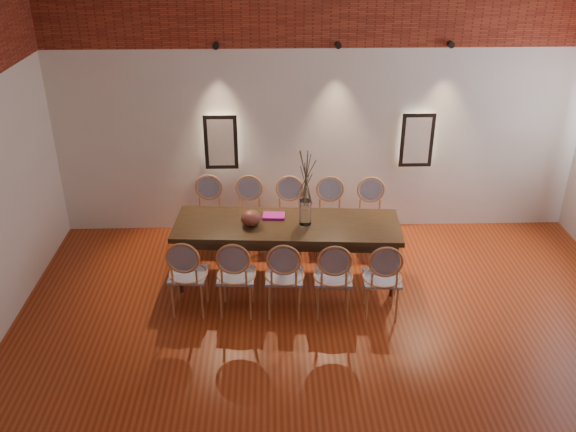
{
  "coord_description": "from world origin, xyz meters",
  "views": [
    {
      "loc": [
        -0.65,
        -4.19,
        4.06
      ],
      "look_at": [
        -0.47,
        1.74,
        1.05
      ],
      "focal_mm": 38.0,
      "sensor_mm": 36.0,
      "label": 1
    }
  ],
  "objects_px": {
    "chair_near_b": "(236,275)",
    "bowl": "(251,218)",
    "chair_near_e": "(382,278)",
    "chair_far_a": "(208,216)",
    "chair_far_d": "(330,218)",
    "vase": "(305,212)",
    "chair_near_d": "(333,277)",
    "chair_far_b": "(248,217)",
    "chair_near_c": "(285,276)",
    "chair_near_a": "(188,274)",
    "dining_table": "(287,251)",
    "chair_far_e": "(371,219)",
    "book": "(274,216)",
    "chair_far_c": "(289,217)"
  },
  "relations": [
    {
      "from": "chair_near_b",
      "to": "bowl",
      "type": "xyz_separation_m",
      "value": [
        0.15,
        0.65,
        0.37
      ]
    },
    {
      "from": "chair_near_e",
      "to": "chair_far_a",
      "type": "height_order",
      "value": "same"
    },
    {
      "from": "chair_far_d",
      "to": "vase",
      "type": "bearing_deg",
      "value": 65.93
    },
    {
      "from": "chair_far_a",
      "to": "vase",
      "type": "relative_size",
      "value": 3.13
    },
    {
      "from": "chair_near_d",
      "to": "chair_far_b",
      "type": "xyz_separation_m",
      "value": [
        -0.96,
        1.48,
        0.0
      ]
    },
    {
      "from": "chair_near_c",
      "to": "chair_near_d",
      "type": "distance_m",
      "value": 0.53
    },
    {
      "from": "chair_near_a",
      "to": "vase",
      "type": "xyz_separation_m",
      "value": [
        1.32,
        0.62,
        0.43
      ]
    },
    {
      "from": "dining_table",
      "to": "chair_near_c",
      "type": "distance_m",
      "value": 0.71
    },
    {
      "from": "chair_far_d",
      "to": "chair_far_e",
      "type": "height_order",
      "value": "same"
    },
    {
      "from": "dining_table",
      "to": "book",
      "type": "bearing_deg",
      "value": 136.07
    },
    {
      "from": "chair_far_c",
      "to": "bowl",
      "type": "height_order",
      "value": "chair_far_c"
    },
    {
      "from": "dining_table",
      "to": "chair_far_e",
      "type": "xyz_separation_m",
      "value": [
        1.1,
        0.63,
        0.09
      ]
    },
    {
      "from": "chair_near_b",
      "to": "chair_far_e",
      "type": "distance_m",
      "value": 2.12
    },
    {
      "from": "chair_near_a",
      "to": "chair_near_e",
      "type": "xyz_separation_m",
      "value": [
        2.11,
        -0.14,
        0.0
      ]
    },
    {
      "from": "chair_near_b",
      "to": "chair_near_e",
      "type": "distance_m",
      "value": 1.59
    },
    {
      "from": "chair_far_d",
      "to": "chair_near_a",
      "type": "bearing_deg",
      "value": 41.62
    },
    {
      "from": "chair_near_b",
      "to": "chair_near_c",
      "type": "relative_size",
      "value": 1.0
    },
    {
      "from": "chair_near_b",
      "to": "chair_near_e",
      "type": "height_order",
      "value": "same"
    },
    {
      "from": "dining_table",
      "to": "book",
      "type": "relative_size",
      "value": 10.18
    },
    {
      "from": "chair_far_b",
      "to": "vase",
      "type": "xyz_separation_m",
      "value": [
        0.7,
        -0.75,
        0.43
      ]
    },
    {
      "from": "vase",
      "to": "bowl",
      "type": "height_order",
      "value": "vase"
    },
    {
      "from": "chair_near_a",
      "to": "chair_far_e",
      "type": "relative_size",
      "value": 1.0
    },
    {
      "from": "chair_near_b",
      "to": "chair_near_a",
      "type": "bearing_deg",
      "value": -180.0
    },
    {
      "from": "chair_near_c",
      "to": "chair_far_b",
      "type": "xyz_separation_m",
      "value": [
        -0.44,
        1.44,
        0.0
      ]
    },
    {
      "from": "chair_near_c",
      "to": "book",
      "type": "relative_size",
      "value": 3.62
    },
    {
      "from": "chair_near_e",
      "to": "vase",
      "type": "distance_m",
      "value": 1.18
    },
    {
      "from": "dining_table",
      "to": "bowl",
      "type": "distance_m",
      "value": 0.63
    },
    {
      "from": "dining_table",
      "to": "chair_far_b",
      "type": "height_order",
      "value": "chair_far_b"
    },
    {
      "from": "dining_table",
      "to": "vase",
      "type": "xyz_separation_m",
      "value": [
        0.21,
        -0.01,
        0.53
      ]
    },
    {
      "from": "chair_near_e",
      "to": "chair_far_d",
      "type": "height_order",
      "value": "same"
    },
    {
      "from": "chair_near_e",
      "to": "chair_far_d",
      "type": "relative_size",
      "value": 1.0
    },
    {
      "from": "chair_near_b",
      "to": "chair_far_a",
      "type": "xyz_separation_m",
      "value": [
        -0.44,
        1.44,
        0.0
      ]
    },
    {
      "from": "chair_near_e",
      "to": "book",
      "type": "xyz_separation_m",
      "value": [
        -1.16,
        0.94,
        0.3
      ]
    },
    {
      "from": "chair_near_a",
      "to": "chair_far_e",
      "type": "xyz_separation_m",
      "value": [
        2.21,
        1.27,
        0.0
      ]
    },
    {
      "from": "chair_far_c",
      "to": "chair_far_d",
      "type": "distance_m",
      "value": 0.53
    },
    {
      "from": "chair_far_c",
      "to": "vase",
      "type": "relative_size",
      "value": 3.13
    },
    {
      "from": "chair_far_c",
      "to": "chair_far_d",
      "type": "xyz_separation_m",
      "value": [
        0.53,
        -0.03,
        0.0
      ]
    },
    {
      "from": "bowl",
      "to": "book",
      "type": "bearing_deg",
      "value": 35.52
    },
    {
      "from": "chair_far_b",
      "to": "bowl",
      "type": "height_order",
      "value": "chair_far_b"
    },
    {
      "from": "chair_near_b",
      "to": "chair_near_c",
      "type": "bearing_deg",
      "value": 0.0
    },
    {
      "from": "book",
      "to": "dining_table",
      "type": "bearing_deg",
      "value": -47.69
    },
    {
      "from": "chair_near_e",
      "to": "bowl",
      "type": "relative_size",
      "value": 3.92
    },
    {
      "from": "chair_near_a",
      "to": "book",
      "type": "relative_size",
      "value": 3.62
    },
    {
      "from": "chair_far_c",
      "to": "chair_near_b",
      "type": "bearing_deg",
      "value": 69.43
    },
    {
      "from": "book",
      "to": "chair_near_e",
      "type": "bearing_deg",
      "value": -38.98
    },
    {
      "from": "chair_far_b",
      "to": "chair_near_e",
      "type": "bearing_deg",
      "value": 138.38
    },
    {
      "from": "chair_far_d",
      "to": "chair_near_c",
      "type": "bearing_deg",
      "value": 69.43
    },
    {
      "from": "chair_near_d",
      "to": "book",
      "type": "xyz_separation_m",
      "value": [
        -0.64,
        0.91,
        0.3
      ]
    },
    {
      "from": "chair_near_b",
      "to": "chair_far_b",
      "type": "distance_m",
      "value": 1.41
    },
    {
      "from": "dining_table",
      "to": "chair_far_d",
      "type": "height_order",
      "value": "chair_far_d"
    }
  ]
}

